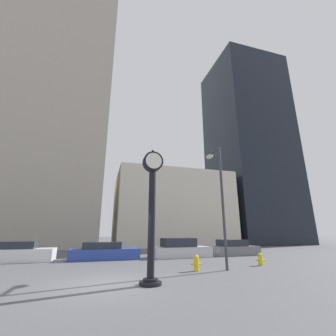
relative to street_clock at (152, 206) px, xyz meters
The scene contains 12 objects.
ground_plane 3.22m from the street_clock, 158.23° to the left, with size 200.00×200.00×0.00m, color #515156.
building_tall_tower 30.53m from the street_clock, 110.69° to the left, with size 14.88×12.00×36.61m.
building_storefront_row 26.04m from the street_clock, 71.52° to the left, with size 16.26×12.00×10.27m.
building_glass_modern 36.88m from the street_clock, 46.31° to the left, with size 12.14×12.00×34.06m.
street_clock is the anchor object (origin of this frame).
car_white 11.33m from the street_clock, 127.21° to the left, with size 4.07×1.79×1.26m.
car_blue 9.08m from the street_clock, 99.44° to the left, with size 4.68×1.92×1.17m.
car_silver 9.73m from the street_clock, 63.97° to the left, with size 4.52×1.98×1.40m.
car_grey 12.85m from the street_clock, 44.56° to the left, with size 3.82×1.97×1.24m.
fire_hydrant_near 4.37m from the street_clock, 39.79° to the left, with size 0.58×0.25×0.74m.
fire_hydrant_far 8.07m from the street_clock, 23.39° to the left, with size 0.59×0.26×0.68m.
street_lamp_right 5.20m from the street_clock, 29.50° to the left, with size 0.36×1.57×6.53m.
Camera 1 is at (-0.40, -9.21, 1.80)m, focal length 24.00 mm.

